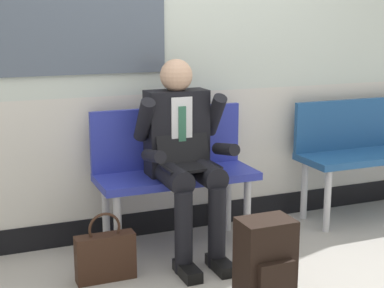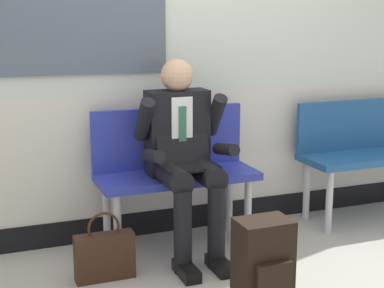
% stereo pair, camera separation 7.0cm
% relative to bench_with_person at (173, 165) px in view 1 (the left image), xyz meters
% --- Properties ---
extents(ground_plane, '(18.00, 18.00, 0.00)m').
position_rel_bench_with_person_xyz_m(ground_plane, '(0.05, -0.44, -0.55)').
color(ground_plane, '#9E9991').
extents(station_wall, '(6.19, 0.16, 2.80)m').
position_rel_bench_with_person_xyz_m(station_wall, '(0.04, 0.28, 0.84)').
color(station_wall, beige).
rests_on(station_wall, ground).
extents(bench_with_person, '(1.06, 0.42, 0.93)m').
position_rel_bench_with_person_xyz_m(bench_with_person, '(0.00, 0.00, 0.00)').
color(bench_with_person, '#28339E').
rests_on(bench_with_person, ground).
extents(bench_empty, '(1.09, 0.42, 0.90)m').
position_rel_bench_with_person_xyz_m(bench_empty, '(1.56, -0.00, -0.01)').
color(bench_empty, navy).
rests_on(bench_empty, ground).
extents(person_seated, '(0.57, 0.70, 1.26)m').
position_rel_bench_with_person_xyz_m(person_seated, '(-0.00, -0.20, 0.13)').
color(person_seated, black).
rests_on(person_seated, ground).
extents(backpack, '(0.29, 0.25, 0.49)m').
position_rel_bench_with_person_xyz_m(backpack, '(0.15, -1.01, -0.32)').
color(backpack, black).
rests_on(backpack, ground).
extents(handbag, '(0.35, 0.10, 0.42)m').
position_rel_bench_with_person_xyz_m(handbag, '(-0.57, -0.39, -0.40)').
color(handbag, '#331E14').
rests_on(handbag, ground).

